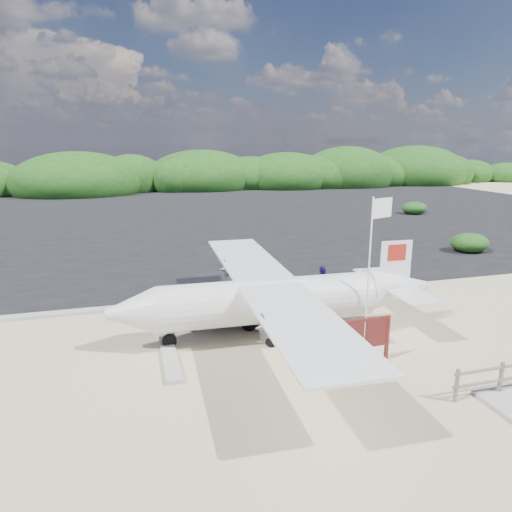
{
  "coord_description": "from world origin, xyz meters",
  "views": [
    {
      "loc": [
        -5.45,
        -14.52,
        7.12
      ],
      "look_at": [
        0.19,
        5.79,
        1.79
      ],
      "focal_mm": 32.0,
      "sensor_mm": 36.0,
      "label": 1
    }
  ],
  "objects_px": {
    "baggage_cart": "(222,324)",
    "crew_c": "(322,287)",
    "signboard": "(363,363)",
    "flagpole": "(364,339)",
    "crew_a": "(251,279)",
    "aircraft_large": "(345,217)",
    "crew_b": "(258,278)"
  },
  "relations": [
    {
      "from": "baggage_cart",
      "to": "aircraft_large",
      "type": "distance_m",
      "value": 28.26
    },
    {
      "from": "baggage_cart",
      "to": "flagpole",
      "type": "bearing_deg",
      "value": -16.04
    },
    {
      "from": "crew_b",
      "to": "baggage_cart",
      "type": "bearing_deg",
      "value": 69.56
    },
    {
      "from": "crew_a",
      "to": "crew_c",
      "type": "bearing_deg",
      "value": 166.83
    },
    {
      "from": "baggage_cart",
      "to": "crew_c",
      "type": "distance_m",
      "value": 4.74
    },
    {
      "from": "flagpole",
      "to": "signboard",
      "type": "height_order",
      "value": "flagpole"
    },
    {
      "from": "crew_b",
      "to": "crew_c",
      "type": "xyz_separation_m",
      "value": [
        2.34,
        -2.02,
        -0.01
      ]
    },
    {
      "from": "flagpole",
      "to": "crew_a",
      "type": "bearing_deg",
      "value": 118.3
    },
    {
      "from": "crew_c",
      "to": "crew_a",
      "type": "bearing_deg",
      "value": -26.12
    },
    {
      "from": "crew_a",
      "to": "crew_c",
      "type": "distance_m",
      "value": 3.33
    },
    {
      "from": "signboard",
      "to": "crew_c",
      "type": "height_order",
      "value": "crew_c"
    },
    {
      "from": "baggage_cart",
      "to": "crew_c",
      "type": "xyz_separation_m",
      "value": [
        4.6,
        0.67,
        0.95
      ]
    },
    {
      "from": "flagpole",
      "to": "signboard",
      "type": "bearing_deg",
      "value": -120.1
    },
    {
      "from": "signboard",
      "to": "crew_a",
      "type": "relative_size",
      "value": 0.99
    },
    {
      "from": "signboard",
      "to": "crew_b",
      "type": "xyz_separation_m",
      "value": [
        -1.58,
        7.16,
        0.96
      ]
    },
    {
      "from": "baggage_cart",
      "to": "crew_a",
      "type": "distance_m",
      "value": 3.36
    },
    {
      "from": "crew_a",
      "to": "aircraft_large",
      "type": "relative_size",
      "value": 0.13
    },
    {
      "from": "signboard",
      "to": "aircraft_large",
      "type": "height_order",
      "value": "aircraft_large"
    },
    {
      "from": "baggage_cart",
      "to": "crew_b",
      "type": "bearing_deg",
      "value": 64.22
    },
    {
      "from": "aircraft_large",
      "to": "baggage_cart",
      "type": "bearing_deg",
      "value": 55.77
    },
    {
      "from": "signboard",
      "to": "crew_b",
      "type": "height_order",
      "value": "crew_b"
    },
    {
      "from": "baggage_cart",
      "to": "crew_c",
      "type": "bearing_deg",
      "value": 22.52
    },
    {
      "from": "crew_b",
      "to": "crew_a",
      "type": "bearing_deg",
      "value": 32.82
    },
    {
      "from": "baggage_cart",
      "to": "signboard",
      "type": "bearing_deg",
      "value": -35.05
    },
    {
      "from": "signboard",
      "to": "crew_c",
      "type": "relative_size",
      "value": 1.02
    },
    {
      "from": "crew_a",
      "to": "crew_c",
      "type": "height_order",
      "value": "crew_a"
    },
    {
      "from": "crew_b",
      "to": "aircraft_large",
      "type": "distance_m",
      "value": 24.77
    },
    {
      "from": "crew_a",
      "to": "aircraft_large",
      "type": "xyz_separation_m",
      "value": [
        14.8,
        20.2,
        -0.98
      ]
    },
    {
      "from": "flagpole",
      "to": "crew_c",
      "type": "height_order",
      "value": "flagpole"
    },
    {
      "from": "signboard",
      "to": "flagpole",
      "type": "bearing_deg",
      "value": 57.78
    },
    {
      "from": "crew_c",
      "to": "flagpole",
      "type": "bearing_deg",
      "value": 102.84
    },
    {
      "from": "flagpole",
      "to": "crew_b",
      "type": "height_order",
      "value": "flagpole"
    }
  ]
}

